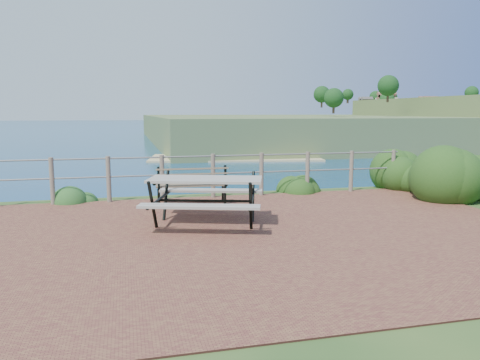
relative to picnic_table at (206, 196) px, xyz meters
name	(u,v)px	position (x,y,z in m)	size (l,w,h in m)	color
ground	(251,235)	(0.61, -0.81, -0.52)	(10.00, 7.00, 0.12)	brown
ocean	(129,116)	(0.61, 199.19, -0.52)	(1200.00, 1200.00, 0.00)	navy
safety_railing	(213,173)	(0.61, 2.54, 0.05)	(9.40, 0.10, 1.00)	#6B5B4C
distant_bay	(470,118)	(173.67, 201.79, -2.04)	(290.00, 232.36, 24.00)	#4E6532
picnic_table	(206,196)	(0.00, 0.00, 0.00)	(2.08, 1.61, 0.81)	gray
park_bench	(192,179)	(0.02, 1.85, 0.04)	(1.51, 0.43, 0.84)	brown
shrub_right_front	(452,198)	(5.93, 1.23, -0.52)	(1.59, 1.59, 2.26)	#1D4615
shrub_right_edge	(398,189)	(5.42, 2.62, -0.52)	(1.17, 1.17, 1.67)	#1D4615
shrub_lip_west	(78,201)	(-2.38, 2.89, -0.52)	(0.83, 0.83, 0.59)	#215824
shrub_lip_east	(300,192)	(2.85, 2.88, -0.52)	(0.81, 0.81, 0.57)	#1D4615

